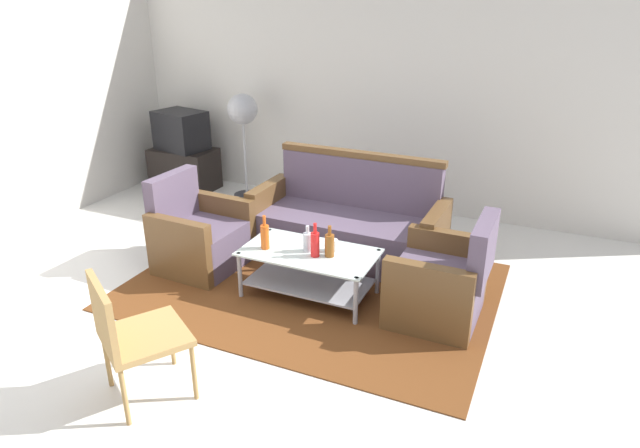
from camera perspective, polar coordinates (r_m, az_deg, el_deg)
ground_plane at (r=4.26m, az=-6.68°, el=-11.21°), size 14.00×14.00×0.00m
wall_back at (r=6.42m, az=7.04°, el=13.92°), size 6.52×0.12×2.80m
rug at (r=4.85m, az=-0.81°, el=-6.40°), size 3.05×2.21×0.01m
couch at (r=5.28m, az=2.98°, el=-0.14°), size 1.81×0.76×0.96m
armchair_left at (r=5.21m, az=-12.22°, el=-1.34°), size 0.73×0.79×0.85m
armchair_right at (r=4.40m, az=12.37°, el=-6.03°), size 0.71×0.77×0.85m
coffee_table at (r=4.60m, az=-1.12°, el=-4.39°), size 1.10×0.60×0.40m
bottle_clear at (r=4.51m, az=-1.28°, el=-1.82°), size 0.08×0.08×0.22m
bottle_orange at (r=4.56m, az=-5.67°, el=-1.25°), size 0.07×0.07×0.29m
bottle_brown at (r=4.41m, az=0.98°, el=-2.15°), size 0.08×0.08×0.26m
bottle_red at (r=4.41m, az=-0.51°, el=-2.03°), size 0.07×0.07×0.28m
cup at (r=4.52m, az=1.33°, el=-2.19°), size 0.08×0.08×0.10m
tv_stand at (r=7.38m, az=-13.70°, el=5.52°), size 0.80×0.50×0.52m
television at (r=7.26m, az=-14.05°, el=9.30°), size 0.68×0.56×0.48m
pedestal_fan at (r=6.74m, az=-7.92°, el=10.96°), size 0.36×0.36×1.27m
wicker_chair at (r=3.57m, az=-19.01°, el=-10.28°), size 0.66×0.66×0.84m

